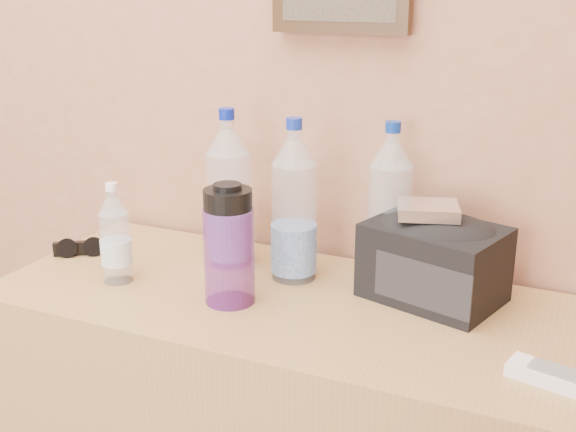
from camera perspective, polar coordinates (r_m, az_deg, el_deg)
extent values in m
cylinder|color=silver|center=(1.60, -4.70, 1.45)|extent=(0.10, 0.10, 0.31)
cylinder|color=#091D9F|center=(1.56, -4.87, 8.05)|extent=(0.03, 0.03, 0.02)
cylinder|color=silver|center=(1.52, 0.47, 0.46)|extent=(0.09, 0.09, 0.30)
cylinder|color=#102CA9|center=(1.47, 0.49, 7.32)|extent=(0.03, 0.03, 0.02)
cylinder|color=silver|center=(1.55, 8.01, 0.47)|extent=(0.09, 0.09, 0.30)
cylinder|color=navy|center=(1.50, 8.31, 6.99)|extent=(0.03, 0.03, 0.02)
cylinder|color=white|center=(1.56, -13.47, -1.82)|extent=(0.06, 0.06, 0.19)
cylinder|color=white|center=(1.53, -13.79, 2.24)|extent=(0.02, 0.02, 0.02)
cylinder|color=#70268C|center=(1.43, -4.66, -3.16)|extent=(0.10, 0.10, 0.19)
cylinder|color=black|center=(1.39, -4.79, 1.56)|extent=(0.10, 0.10, 0.05)
cube|color=white|center=(1.25, 20.79, -11.99)|extent=(0.18, 0.09, 0.02)
cube|color=silver|center=(1.43, 11.00, 0.48)|extent=(0.14, 0.13, 0.02)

